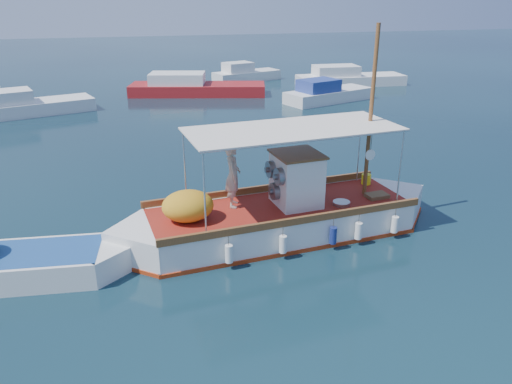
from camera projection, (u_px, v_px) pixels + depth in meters
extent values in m
plane|color=black|center=(269.00, 241.00, 15.22)|extent=(160.00, 160.00, 0.00)
cube|color=white|center=(280.00, 224.00, 15.52)|extent=(8.17, 3.39, 1.17)
cube|color=white|center=(151.00, 244.00, 14.24)|extent=(2.64, 2.64, 1.17)
cube|color=white|center=(388.00, 206.00, 16.80)|extent=(2.64, 2.64, 1.17)
cube|color=#A63010|center=(280.00, 234.00, 15.65)|extent=(8.28, 3.48, 0.19)
cube|color=maroon|center=(280.00, 207.00, 15.31)|extent=(8.15, 3.17, 0.06)
cube|color=brown|center=(264.00, 188.00, 16.43)|extent=(8.04, 0.86, 0.21)
cube|color=brown|center=(299.00, 221.00, 14.10)|extent=(8.04, 0.86, 0.21)
cube|color=white|center=(297.00, 180.00, 15.18)|extent=(1.40, 1.49, 1.59)
cube|color=brown|center=(297.00, 154.00, 14.87)|extent=(1.51, 1.61, 0.06)
cylinder|color=slate|center=(280.00, 176.00, 14.54)|extent=(0.28, 0.55, 0.53)
cylinder|color=slate|center=(272.00, 169.00, 15.13)|extent=(0.28, 0.55, 0.53)
cylinder|color=slate|center=(276.00, 191.00, 15.05)|extent=(0.28, 0.55, 0.53)
cylinder|color=brown|center=(371.00, 114.00, 15.28)|extent=(0.14, 0.14, 5.30)
cylinder|color=brown|center=(346.00, 130.00, 15.16)|extent=(1.91, 0.26, 0.08)
cylinder|color=silver|center=(185.00, 168.00, 15.02)|extent=(0.05, 0.05, 2.39)
cylinder|color=silver|center=(205.00, 195.00, 12.99)|extent=(0.05, 0.05, 2.39)
cylinder|color=silver|center=(359.00, 148.00, 16.97)|extent=(0.05, 0.05, 2.39)
cylinder|color=silver|center=(400.00, 169.00, 14.94)|extent=(0.05, 0.05, 2.39)
cube|color=beige|center=(293.00, 129.00, 14.53)|extent=(6.47, 3.12, 0.04)
ellipsoid|color=orange|center=(188.00, 206.00, 14.21)|extent=(1.60, 1.40, 0.89)
cube|color=yellow|center=(312.00, 188.00, 16.18)|extent=(0.28, 0.21, 0.42)
cylinder|color=yellow|center=(366.00, 179.00, 17.01)|extent=(0.35, 0.35, 0.36)
cube|color=brown|center=(377.00, 196.00, 15.94)|extent=(0.73, 0.54, 0.13)
cylinder|color=#B2B2B2|center=(341.00, 203.00, 15.35)|extent=(0.58, 0.58, 0.13)
cylinder|color=white|center=(370.00, 155.00, 14.44)|extent=(0.32, 0.06, 0.32)
cylinder|color=white|center=(229.00, 254.00, 13.50)|extent=(0.23, 0.23, 0.51)
cylinder|color=navy|center=(333.00, 235.00, 14.53)|extent=(0.23, 0.23, 0.51)
cylinder|color=white|center=(395.00, 224.00, 15.21)|extent=(0.23, 0.23, 0.51)
imported|color=beige|center=(233.00, 176.00, 14.97)|extent=(0.61, 0.80, 1.96)
cube|color=white|center=(8.00, 270.00, 13.13)|extent=(4.95, 2.37, 0.93)
cube|color=white|center=(102.00, 263.00, 13.47)|extent=(1.85, 1.85, 0.93)
cube|color=navy|center=(5.00, 255.00, 12.96)|extent=(4.93, 2.17, 0.05)
cube|color=silver|center=(27.00, 110.00, 30.91)|extent=(8.30, 4.68, 1.00)
cube|color=silver|center=(3.00, 98.00, 29.98)|extent=(3.64, 2.90, 0.80)
cube|color=maroon|center=(198.00, 91.00, 37.03)|extent=(10.27, 5.15, 1.00)
cube|color=silver|center=(177.00, 78.00, 36.68)|extent=(4.42, 3.28, 0.80)
cube|color=silver|center=(328.00, 97.00, 34.75)|extent=(6.79, 4.19, 1.00)
cube|color=navy|center=(319.00, 85.00, 33.91)|extent=(3.04, 2.61, 0.80)
cube|color=silver|center=(350.00, 81.00, 40.95)|extent=(8.89, 3.14, 1.00)
cube|color=silver|center=(336.00, 71.00, 40.38)|extent=(3.63, 2.42, 0.80)
cube|color=silver|center=(247.00, 77.00, 43.00)|extent=(6.13, 3.64, 1.00)
cube|color=silver|center=(238.00, 67.00, 42.23)|extent=(2.72, 2.31, 0.80)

